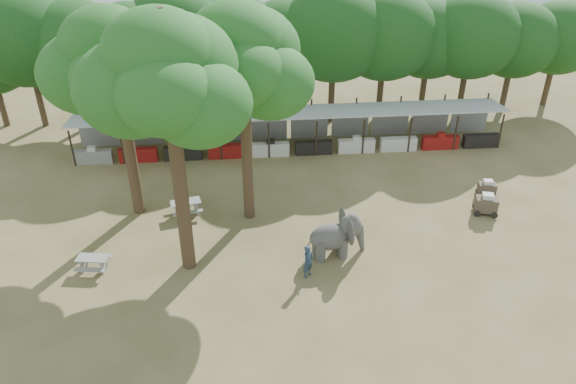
{
  "coord_description": "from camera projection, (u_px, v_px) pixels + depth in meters",
  "views": [
    {
      "loc": [
        -3.22,
        -19.36,
        16.91
      ],
      "look_at": [
        -1.0,
        5.0,
        2.0
      ],
      "focal_mm": 35.0,
      "sensor_mm": 36.0,
      "label": 1
    }
  ],
  "objects": [
    {
      "name": "ground",
      "position": [
        320.0,
        285.0,
        25.51
      ],
      "size": [
        100.0,
        100.0,
        0.0
      ],
      "primitive_type": "plane",
      "color": "brown",
      "rests_on": "ground"
    },
    {
      "name": "yard_tree_left",
      "position": [
        114.0,
        65.0,
        26.65
      ],
      "size": [
        7.1,
        6.9,
        11.02
      ],
      "color": "#332316",
      "rests_on": "ground"
    },
    {
      "name": "backdrop_trees",
      "position": [
        284.0,
        43.0,
        38.8
      ],
      "size": [
        46.46,
        5.95,
        8.33
      ],
      "color": "#332316",
      "rests_on": "ground"
    },
    {
      "name": "yard_tree_center",
      "position": [
        165.0,
        79.0,
        22.11
      ],
      "size": [
        7.1,
        6.9,
        12.04
      ],
      "color": "#332316",
      "rests_on": "ground"
    },
    {
      "name": "picnic_table_far",
      "position": [
        186.0,
        206.0,
        30.28
      ],
      "size": [
        1.85,
        1.74,
        0.79
      ],
      "rotation": [
        0.0,
        0.0,
        0.23
      ],
      "color": "gray",
      "rests_on": "ground"
    },
    {
      "name": "elephant",
      "position": [
        337.0,
        235.0,
        26.95
      ],
      "size": [
        2.95,
        2.21,
        2.21
      ],
      "rotation": [
        0.0,
        0.0,
        0.15
      ],
      "color": "#42403F",
      "rests_on": "ground"
    },
    {
      "name": "yard_tree_back",
      "position": [
        240.0,
        61.0,
        26.09
      ],
      "size": [
        7.1,
        6.9,
        11.36
      ],
      "color": "#332316",
      "rests_on": "ground"
    },
    {
      "name": "handler",
      "position": [
        308.0,
        261.0,
        25.66
      ],
      "size": [
        0.7,
        0.71,
        1.67
      ],
      "primitive_type": "imported",
      "rotation": [
        0.0,
        0.0,
        0.83
      ],
      "color": "#26384C",
      "rests_on": "ground"
    },
    {
      "name": "cart_back",
      "position": [
        487.0,
        188.0,
        31.85
      ],
      "size": [
        1.18,
        0.89,
        1.04
      ],
      "rotation": [
        0.0,
        0.0,
        -0.19
      ],
      "color": "#3C3029",
      "rests_on": "ground"
    },
    {
      "name": "picnic_table_near",
      "position": [
        93.0,
        262.0,
        26.23
      ],
      "size": [
        1.64,
        1.52,
        0.72
      ],
      "rotation": [
        0.0,
        0.0,
        -0.16
      ],
      "color": "gray",
      "rests_on": "ground"
    },
    {
      "name": "cart_front",
      "position": [
        486.0,
        204.0,
        30.26
      ],
      "size": [
        1.44,
        1.13,
        1.24
      ],
      "rotation": [
        0.0,
        0.0,
        -0.27
      ],
      "color": "#3C3029",
      "rests_on": "ground"
    },
    {
      "name": "vendor_stalls",
      "position": [
        291.0,
        132.0,
        36.67
      ],
      "size": [
        28.0,
        2.99,
        2.8
      ],
      "color": "#A7ABB0",
      "rests_on": "ground"
    }
  ]
}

